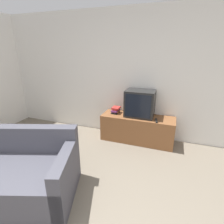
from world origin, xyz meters
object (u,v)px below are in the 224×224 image
object	(u,v)px
tv_stand	(137,129)
remote_on_stand	(156,121)
television	(140,103)
book_stack	(116,110)

from	to	relation	value
tv_stand	remote_on_stand	xyz separation A→B (m)	(0.38, -0.13, 0.28)
tv_stand	television	world-z (taller)	television
television	tv_stand	bearing A→B (deg)	-114.92
television	remote_on_stand	size ratio (longest dim) A/B	2.88
tv_stand	remote_on_stand	distance (m)	0.49
tv_stand	book_stack	xyz separation A→B (m)	(-0.49, 0.04, 0.34)
book_stack	tv_stand	bearing A→B (deg)	-4.85
remote_on_stand	tv_stand	bearing A→B (deg)	160.91
tv_stand	television	bearing A→B (deg)	65.08
remote_on_stand	book_stack	bearing A→B (deg)	168.76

